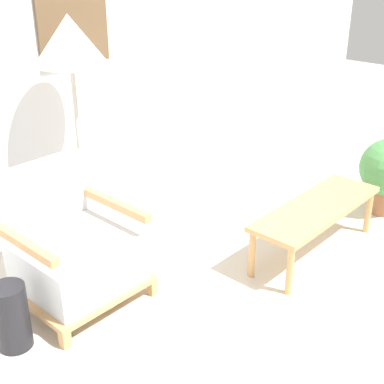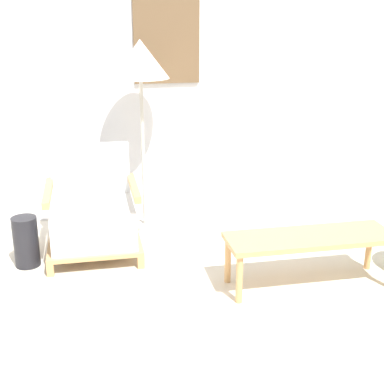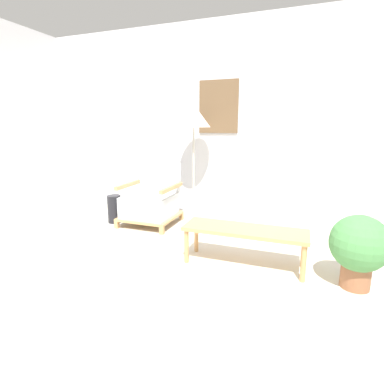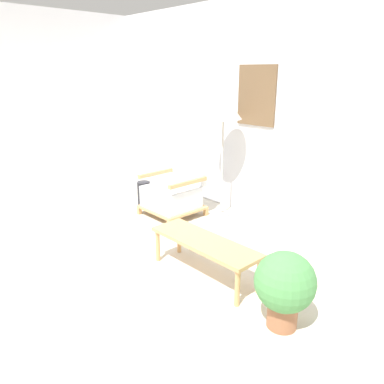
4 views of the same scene
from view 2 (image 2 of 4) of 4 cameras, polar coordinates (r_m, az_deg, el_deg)
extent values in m
plane|color=beige|center=(2.98, 5.83, -17.74)|extent=(14.00, 14.00, 0.00)
cube|color=silver|center=(4.74, -2.17, 13.53)|extent=(8.00, 0.06, 2.70)
cube|color=brown|center=(4.68, -2.73, 15.91)|extent=(0.56, 0.02, 0.72)
cube|color=tan|center=(3.93, -14.88, -8.00)|extent=(0.05, 0.05, 0.09)
cube|color=tan|center=(3.93, -5.47, -7.41)|extent=(0.05, 0.05, 0.09)
cube|color=tan|center=(4.50, -14.48, -4.50)|extent=(0.05, 0.05, 0.09)
cube|color=tan|center=(4.50, -6.31, -4.00)|extent=(0.05, 0.05, 0.09)
cube|color=tan|center=(4.17, -10.34, -5.10)|extent=(0.69, 0.67, 0.03)
cube|color=silver|center=(4.10, -10.45, -3.28)|extent=(0.61, 0.57, 0.27)
cube|color=silver|center=(4.29, -10.81, 2.44)|extent=(0.61, 0.08, 0.40)
cube|color=tan|center=(4.04, -15.13, -0.07)|extent=(0.05, 0.61, 0.05)
cube|color=tan|center=(4.04, -6.21, 0.48)|extent=(0.05, 0.61, 0.05)
cylinder|color=#B7B2A8|center=(4.67, -5.02, -3.53)|extent=(0.23, 0.23, 0.03)
cylinder|color=#B7B2A8|center=(4.47, -5.24, 4.04)|extent=(0.03, 0.03, 1.25)
cone|color=silver|center=(4.35, -5.55, 13.96)|extent=(0.46, 0.46, 0.30)
cube|color=tan|center=(3.65, 12.48, -4.79)|extent=(1.13, 0.36, 0.04)
cylinder|color=tan|center=(3.43, 5.07, -9.25)|extent=(0.04, 0.04, 0.33)
cylinder|color=tan|center=(3.68, 3.84, -7.26)|extent=(0.04, 0.04, 0.33)
cylinder|color=tan|center=(4.06, 18.35, -5.65)|extent=(0.04, 0.04, 0.33)
cylinder|color=black|center=(4.07, -17.30, -5.08)|extent=(0.18, 0.18, 0.37)
camera|label=1|loc=(2.16, -58.90, 15.27)|focal=50.00mm
camera|label=3|loc=(1.97, 62.85, -6.02)|focal=28.00mm
camera|label=4|loc=(3.72, 66.93, 8.72)|focal=35.00mm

